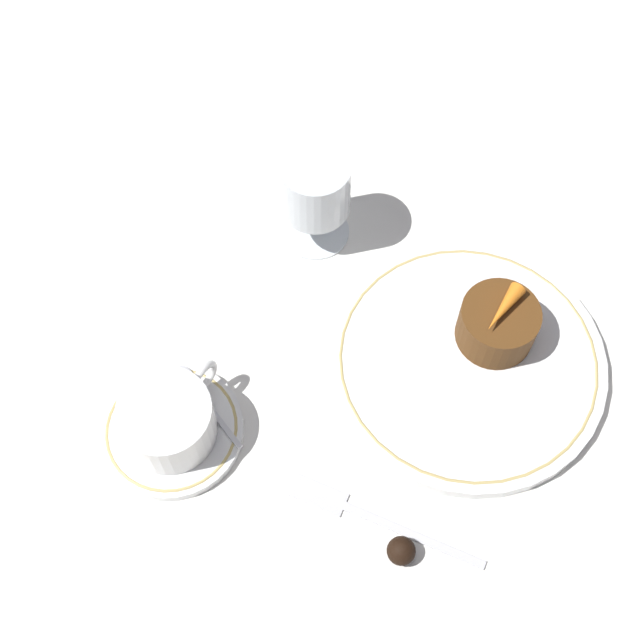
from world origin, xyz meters
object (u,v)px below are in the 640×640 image
(coffee_cup, at_px, (168,420))
(fork, at_px, (365,514))
(dessert_cake, at_px, (497,324))
(dinner_plate, at_px, (467,362))
(wine_glass, at_px, (315,191))

(coffee_cup, height_order, fork, coffee_cup)
(fork, relative_size, dessert_cake, 2.41)
(dinner_plate, xyz_separation_m, wine_glass, (0.04, 0.21, 0.06))
(wine_glass, bearing_deg, coffee_cup, -174.49)
(coffee_cup, bearing_deg, dinner_plate, -39.97)
(dinner_plate, bearing_deg, dessert_cake, -9.58)
(dinner_plate, relative_size, wine_glass, 2.39)
(coffee_cup, distance_m, fork, 0.19)
(coffee_cup, height_order, dessert_cake, coffee_cup)
(coffee_cup, xyz_separation_m, dessert_cake, (0.26, -0.19, -0.00))
(dessert_cake, bearing_deg, wine_glass, 89.00)
(dinner_plate, distance_m, coffee_cup, 0.29)
(coffee_cup, distance_m, wine_glass, 0.26)
(coffee_cup, relative_size, wine_glass, 1.00)
(wine_glass, relative_size, dessert_cake, 1.48)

